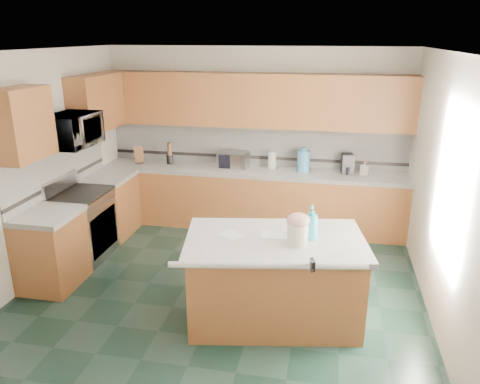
% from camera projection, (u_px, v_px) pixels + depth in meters
% --- Properties ---
extents(floor, '(4.60, 4.60, 0.00)m').
position_uv_depth(floor, '(222.00, 291.00, 5.50)').
color(floor, black).
rests_on(floor, ground).
extents(ceiling, '(4.60, 4.60, 0.00)m').
position_uv_depth(ceiling, '(218.00, 51.00, 4.63)').
color(ceiling, white).
rests_on(ceiling, ground).
extents(wall_back, '(4.60, 0.04, 2.70)m').
position_uv_depth(wall_back, '(255.00, 137.00, 7.22)').
color(wall_back, silver).
rests_on(wall_back, ground).
extents(wall_front, '(4.60, 0.04, 2.70)m').
position_uv_depth(wall_front, '(133.00, 290.00, 2.91)').
color(wall_front, silver).
rests_on(wall_front, ground).
extents(wall_left, '(0.04, 4.60, 2.70)m').
position_uv_depth(wall_left, '(28.00, 170.00, 5.50)').
color(wall_left, silver).
rests_on(wall_left, ground).
extents(wall_right, '(0.04, 4.60, 2.70)m').
position_uv_depth(wall_right, '(447.00, 195.00, 4.64)').
color(wall_right, silver).
rests_on(wall_right, ground).
extents(back_base_cab, '(4.60, 0.60, 0.86)m').
position_uv_depth(back_base_cab, '(251.00, 200.00, 7.22)').
color(back_base_cab, brown).
rests_on(back_base_cab, ground).
extents(back_countertop, '(4.60, 0.64, 0.06)m').
position_uv_depth(back_countertop, '(252.00, 171.00, 7.07)').
color(back_countertop, white).
rests_on(back_countertop, back_base_cab).
extents(back_upper_cab, '(4.60, 0.33, 0.78)m').
position_uv_depth(back_upper_cab, '(254.00, 100.00, 6.86)').
color(back_upper_cab, brown).
rests_on(back_upper_cab, wall_back).
extents(back_backsplash, '(4.60, 0.02, 0.63)m').
position_uv_depth(back_backsplash, '(255.00, 145.00, 7.23)').
color(back_backsplash, silver).
rests_on(back_backsplash, back_countertop).
extents(back_accent_band, '(4.60, 0.01, 0.05)m').
position_uv_depth(back_accent_band, '(255.00, 157.00, 7.28)').
color(back_accent_band, black).
rests_on(back_accent_band, back_countertop).
extents(left_base_cab_rear, '(0.60, 0.82, 0.86)m').
position_uv_depth(left_base_cab_rear, '(110.00, 207.00, 6.93)').
color(left_base_cab_rear, brown).
rests_on(left_base_cab_rear, ground).
extents(left_counter_rear, '(0.64, 0.82, 0.06)m').
position_uv_depth(left_counter_rear, '(108.00, 177.00, 6.78)').
color(left_counter_rear, white).
rests_on(left_counter_rear, left_base_cab_rear).
extents(left_base_cab_front, '(0.60, 0.72, 0.86)m').
position_uv_depth(left_base_cab_front, '(52.00, 252.00, 5.51)').
color(left_base_cab_front, brown).
rests_on(left_base_cab_front, ground).
extents(left_counter_front, '(0.64, 0.72, 0.06)m').
position_uv_depth(left_counter_front, '(46.00, 215.00, 5.36)').
color(left_counter_front, white).
rests_on(left_counter_front, left_base_cab_front).
extents(left_backsplash, '(0.02, 2.30, 0.63)m').
position_uv_depth(left_backsplash, '(58.00, 167.00, 6.04)').
color(left_backsplash, silver).
rests_on(left_backsplash, wall_left).
extents(left_accent_band, '(0.01, 2.30, 0.05)m').
position_uv_depth(left_accent_band, '(61.00, 181.00, 6.10)').
color(left_accent_band, black).
rests_on(left_accent_band, wall_left).
extents(left_upper_cab_rear, '(0.33, 1.09, 0.78)m').
position_uv_depth(left_upper_cab_rear, '(96.00, 103.00, 6.60)').
color(left_upper_cab_rear, brown).
rests_on(left_upper_cab_rear, wall_left).
extents(left_upper_cab_front, '(0.33, 0.72, 0.78)m').
position_uv_depth(left_upper_cab_front, '(22.00, 124.00, 5.05)').
color(left_upper_cab_front, brown).
rests_on(left_upper_cab_front, wall_left).
extents(range_body, '(0.60, 0.76, 0.88)m').
position_uv_depth(range_body, '(83.00, 227.00, 6.19)').
color(range_body, '#B7B7BC').
rests_on(range_body, ground).
extents(range_oven_door, '(0.02, 0.68, 0.55)m').
position_uv_depth(range_oven_door, '(104.00, 231.00, 6.15)').
color(range_oven_door, black).
rests_on(range_oven_door, range_body).
extents(range_cooktop, '(0.62, 0.78, 0.04)m').
position_uv_depth(range_cooktop, '(80.00, 194.00, 6.05)').
color(range_cooktop, black).
rests_on(range_cooktop, range_body).
extents(range_handle, '(0.02, 0.66, 0.02)m').
position_uv_depth(range_handle, '(103.00, 204.00, 6.02)').
color(range_handle, '#B7B7BC').
rests_on(range_handle, range_body).
extents(range_backguard, '(0.06, 0.76, 0.18)m').
position_uv_depth(range_backguard, '(60.00, 184.00, 6.05)').
color(range_backguard, '#B7B7BC').
rests_on(range_backguard, range_body).
extents(microwave, '(0.50, 0.73, 0.41)m').
position_uv_depth(microwave, '(72.00, 130.00, 5.78)').
color(microwave, '#B7B7BC').
rests_on(microwave, wall_left).
extents(island_base, '(1.84, 1.25, 0.86)m').
position_uv_depth(island_base, '(274.00, 282.00, 4.84)').
color(island_base, brown).
rests_on(island_base, ground).
extents(island_top, '(1.95, 1.36, 0.06)m').
position_uv_depth(island_top, '(275.00, 241.00, 4.69)').
color(island_top, white).
rests_on(island_top, island_base).
extents(island_bullnose, '(1.78, 0.37, 0.06)m').
position_uv_depth(island_bullnose, '(268.00, 266.00, 4.20)').
color(island_bullnose, white).
rests_on(island_bullnose, island_base).
extents(treat_jar, '(0.26, 0.26, 0.21)m').
position_uv_depth(treat_jar, '(298.00, 234.00, 4.53)').
color(treat_jar, silver).
rests_on(treat_jar, island_top).
extents(treat_jar_lid, '(0.23, 0.23, 0.14)m').
position_uv_depth(treat_jar_lid, '(298.00, 220.00, 4.49)').
color(treat_jar_lid, '#D99497').
rests_on(treat_jar_lid, treat_jar).
extents(treat_jar_knob, '(0.07, 0.03, 0.03)m').
position_uv_depth(treat_jar_knob, '(298.00, 216.00, 4.47)').
color(treat_jar_knob, tan).
rests_on(treat_jar_knob, treat_jar_lid).
extents(treat_jar_knob_end_l, '(0.04, 0.04, 0.04)m').
position_uv_depth(treat_jar_knob_end_l, '(294.00, 215.00, 4.48)').
color(treat_jar_knob_end_l, tan).
rests_on(treat_jar_knob_end_l, treat_jar_lid).
extents(treat_jar_knob_end_r, '(0.04, 0.04, 0.04)m').
position_uv_depth(treat_jar_knob_end_r, '(302.00, 216.00, 4.46)').
color(treat_jar_knob_end_r, tan).
rests_on(treat_jar_knob_end_r, treat_jar_lid).
extents(soap_bottle_island, '(0.16, 0.17, 0.35)m').
position_uv_depth(soap_bottle_island, '(312.00, 222.00, 4.63)').
color(soap_bottle_island, teal).
rests_on(soap_bottle_island, island_top).
extents(paper_sheet_a, '(0.29, 0.23, 0.00)m').
position_uv_depth(paper_sheet_a, '(274.00, 235.00, 4.77)').
color(paper_sheet_a, white).
rests_on(paper_sheet_a, island_top).
extents(paper_sheet_b, '(0.31, 0.29, 0.00)m').
position_uv_depth(paper_sheet_b, '(231.00, 235.00, 4.77)').
color(paper_sheet_b, white).
rests_on(paper_sheet_b, island_top).
extents(clamp_body, '(0.06, 0.11, 0.09)m').
position_uv_depth(clamp_body, '(313.00, 265.00, 4.13)').
color(clamp_body, black).
rests_on(clamp_body, island_top).
extents(clamp_handle, '(0.02, 0.07, 0.02)m').
position_uv_depth(clamp_handle, '(312.00, 270.00, 4.08)').
color(clamp_handle, black).
rests_on(clamp_handle, island_top).
extents(knife_block, '(0.20, 0.23, 0.27)m').
position_uv_depth(knife_block, '(139.00, 155.00, 7.41)').
color(knife_block, '#472814').
rests_on(knife_block, back_countertop).
extents(utensil_crock, '(0.11, 0.11, 0.14)m').
position_uv_depth(utensil_crock, '(170.00, 159.00, 7.36)').
color(utensil_crock, black).
rests_on(utensil_crock, back_countertop).
extents(utensil_bundle, '(0.07, 0.07, 0.20)m').
position_uv_depth(utensil_bundle, '(170.00, 149.00, 7.30)').
color(utensil_bundle, '#472814').
rests_on(utensil_bundle, utensil_crock).
extents(toaster_oven, '(0.48, 0.37, 0.25)m').
position_uv_depth(toaster_oven, '(233.00, 160.00, 7.12)').
color(toaster_oven, '#B7B7BC').
rests_on(toaster_oven, back_countertop).
extents(toaster_oven_door, '(0.39, 0.01, 0.21)m').
position_uv_depth(toaster_oven_door, '(231.00, 162.00, 6.99)').
color(toaster_oven_door, black).
rests_on(toaster_oven_door, toaster_oven).
extents(paper_towel, '(0.12, 0.12, 0.27)m').
position_uv_depth(paper_towel, '(272.00, 160.00, 7.06)').
color(paper_towel, white).
rests_on(paper_towel, back_countertop).
extents(paper_towel_base, '(0.18, 0.18, 0.01)m').
position_uv_depth(paper_towel_base, '(272.00, 168.00, 7.10)').
color(paper_towel_base, '#B7B7BC').
rests_on(paper_towel_base, back_countertop).
extents(water_jug, '(0.19, 0.19, 0.31)m').
position_uv_depth(water_jug, '(303.00, 161.00, 6.92)').
color(water_jug, '#4B99C4').
rests_on(water_jug, back_countertop).
extents(water_jug_neck, '(0.09, 0.09, 0.04)m').
position_uv_depth(water_jug_neck, '(304.00, 149.00, 6.87)').
color(water_jug_neck, '#4B99C4').
rests_on(water_jug_neck, water_jug).
extents(coffee_maker, '(0.20, 0.21, 0.29)m').
position_uv_depth(coffee_maker, '(348.00, 164.00, 6.83)').
color(coffee_maker, black).
rests_on(coffee_maker, back_countertop).
extents(coffee_carafe, '(0.12, 0.12, 0.12)m').
position_uv_depth(coffee_carafe, '(347.00, 170.00, 6.82)').
color(coffee_carafe, black).
rests_on(coffee_carafe, back_countertop).
extents(soap_bottle_back, '(0.13, 0.13, 0.20)m').
position_uv_depth(soap_bottle_back, '(364.00, 168.00, 6.77)').
color(soap_bottle_back, white).
rests_on(soap_bottle_back, back_countertop).
extents(soap_back_cap, '(0.02, 0.02, 0.03)m').
position_uv_depth(soap_back_cap, '(365.00, 161.00, 6.73)').
color(soap_back_cap, red).
rests_on(soap_back_cap, soap_bottle_back).
extents(window_light_proxy, '(0.02, 1.40, 1.10)m').
position_uv_depth(window_light_proxy, '(451.00, 186.00, 4.41)').
color(window_light_proxy, white).
rests_on(window_light_proxy, wall_right).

